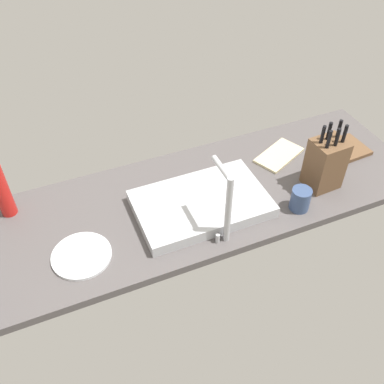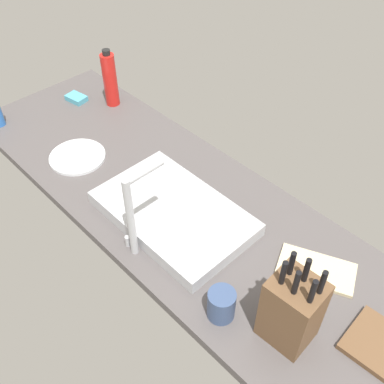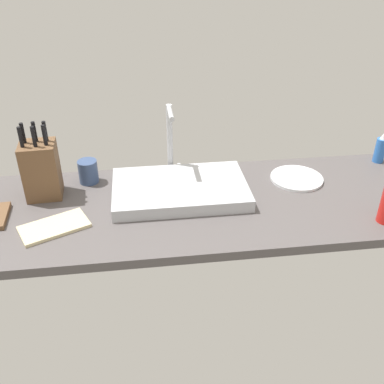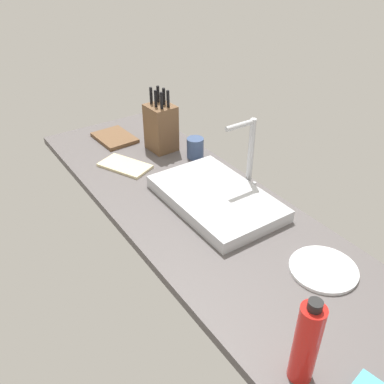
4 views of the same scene
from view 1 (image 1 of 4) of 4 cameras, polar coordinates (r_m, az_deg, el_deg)
name	(u,v)px [view 1 (image 1 of 4)]	position (r cm, az deg, el deg)	size (l,w,h in cm)	color
countertop_slab	(188,202)	(178.83, -0.50, -1.37)	(199.42, 61.77, 3.50)	#514C4C
sink_basin	(201,204)	(172.34, 1.21, -1.56)	(51.79, 32.54, 4.88)	#B7BABF
faucet	(226,203)	(151.52, 4.52, -1.43)	(5.50, 14.20, 30.32)	#B7BABF
knife_block	(325,163)	(184.96, 17.02, 3.62)	(13.62, 12.32, 29.70)	brown
cutting_board	(342,150)	(212.19, 19.04, 5.21)	(21.93, 16.20, 1.80)	brown
water_bottle	(1,190)	(179.07, -23.67, 0.24)	(6.03, 6.03, 25.62)	red
dinner_plate	(82,256)	(162.37, -14.23, -8.06)	(21.48, 21.48, 1.20)	white
dish_towel	(279,155)	(202.09, 11.29, 4.74)	(22.86, 12.33, 1.20)	beige
coffee_mug	(300,199)	(176.04, 13.98, -0.92)	(7.81, 7.81, 9.53)	#384C75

